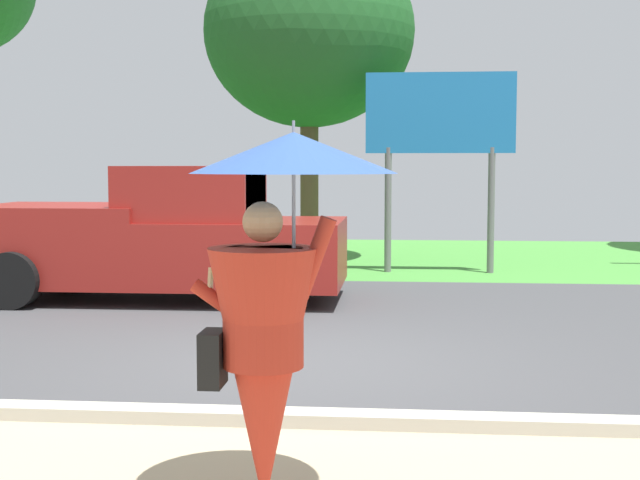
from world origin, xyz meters
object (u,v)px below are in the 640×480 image
(monk_pedestrian, at_px, (272,303))
(roadside_billboard, at_px, (440,127))
(tree_left_far, at_px, (309,32))
(pickup_truck, at_px, (161,238))

(monk_pedestrian, bearing_deg, roadside_billboard, 76.35)
(monk_pedestrian, distance_m, tree_left_far, 13.15)
(pickup_truck, height_order, roadside_billboard, roadside_billboard)
(pickup_truck, bearing_deg, monk_pedestrian, -62.34)
(pickup_truck, xyz_separation_m, roadside_billboard, (4.04, 3.51, 1.68))
(pickup_truck, distance_m, tree_left_far, 6.57)
(monk_pedestrian, distance_m, pickup_truck, 7.88)
(roadside_billboard, distance_m, tree_left_far, 3.59)
(tree_left_far, bearing_deg, roadside_billboard, -35.22)
(pickup_truck, bearing_deg, tree_left_far, 81.29)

